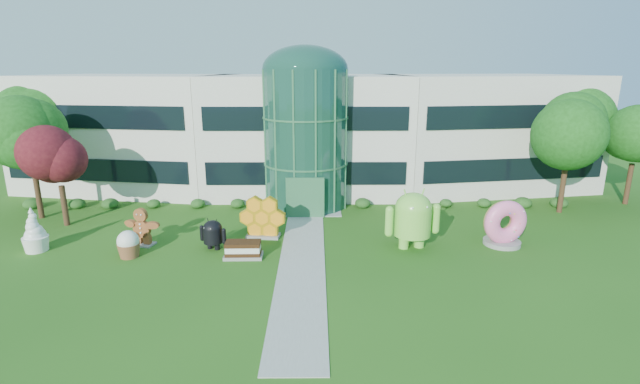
{
  "coord_description": "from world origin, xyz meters",
  "views": [
    {
      "loc": [
        0.77,
        -21.19,
        9.99
      ],
      "look_at": [
        0.98,
        6.0,
        2.6
      ],
      "focal_mm": 26.0,
      "sensor_mm": 36.0,
      "label": 1
    }
  ],
  "objects_px": {
    "android_black": "(213,232)",
    "android_green": "(413,216)",
    "donut": "(504,222)",
    "gingerbread": "(142,227)"
  },
  "relations": [
    {
      "from": "android_black",
      "to": "android_green",
      "type": "bearing_deg",
      "value": 21.89
    },
    {
      "from": "android_green",
      "to": "android_black",
      "type": "distance_m",
      "value": 11.28
    },
    {
      "from": "donut",
      "to": "android_green",
      "type": "bearing_deg",
      "value": 174.09
    },
    {
      "from": "android_black",
      "to": "donut",
      "type": "bearing_deg",
      "value": 23.02
    },
    {
      "from": "gingerbread",
      "to": "android_black",
      "type": "bearing_deg",
      "value": 5.79
    },
    {
      "from": "android_green",
      "to": "gingerbread",
      "type": "xyz_separation_m",
      "value": [
        -15.43,
        0.49,
        -0.77
      ]
    },
    {
      "from": "android_black",
      "to": "donut",
      "type": "distance_m",
      "value": 16.6
    },
    {
      "from": "android_green",
      "to": "donut",
      "type": "bearing_deg",
      "value": -5.47
    },
    {
      "from": "android_black",
      "to": "donut",
      "type": "xyz_separation_m",
      "value": [
        16.58,
        0.54,
        0.37
      ]
    },
    {
      "from": "gingerbread",
      "to": "donut",
      "type": "bearing_deg",
      "value": 14.19
    }
  ]
}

